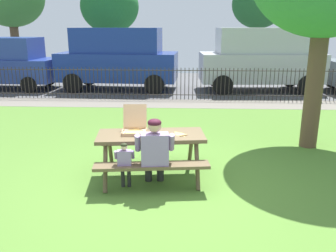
# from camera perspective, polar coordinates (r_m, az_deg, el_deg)

# --- Properties ---
(ground) EXTENTS (28.00, 11.08, 0.02)m
(ground) POSITION_cam_1_polar(r_m,az_deg,el_deg) (7.27, -0.19, -4.53)
(ground) COLOR #4F7B2D
(cobblestone_walkway) EXTENTS (28.00, 1.40, 0.01)m
(cobblestone_walkway) POSITION_cam_1_polar(r_m,az_deg,el_deg) (11.93, 1.01, 3.63)
(cobblestone_walkway) COLOR slate
(street_asphalt) EXTENTS (28.00, 7.28, 0.01)m
(street_asphalt) POSITION_cam_1_polar(r_m,az_deg,el_deg) (16.19, 1.49, 6.89)
(street_asphalt) COLOR #515154
(picnic_table_foreground) EXTENTS (1.95, 1.67, 0.79)m
(picnic_table_foreground) POSITION_cam_1_polar(r_m,az_deg,el_deg) (6.00, -2.77, -2.89)
(picnic_table_foreground) COLOR brown
(picnic_table_foreground) RESTS_ON ground
(pizza_box_open) EXTENTS (0.43, 0.50, 0.45)m
(pizza_box_open) POSITION_cam_1_polar(r_m,az_deg,el_deg) (6.06, -5.45, -0.21)
(pizza_box_open) COLOR tan
(pizza_box_open) RESTS_ON picnic_table_foreground
(pizza_slice_on_table) EXTENTS (0.24, 0.28, 0.02)m
(pizza_slice_on_table) POSITION_cam_1_polar(r_m,az_deg,el_deg) (5.92, 2.02, -1.31)
(pizza_slice_on_table) COLOR #F2D95F
(pizza_slice_on_table) RESTS_ON picnic_table_foreground
(adult_at_table) EXTENTS (0.63, 0.62, 1.19)m
(adult_at_table) POSITION_cam_1_polar(r_m,az_deg,el_deg) (5.51, -2.18, -3.96)
(adult_at_table) COLOR #282828
(adult_at_table) RESTS_ON ground
(child_at_table) EXTENTS (0.32, 0.31, 0.82)m
(child_at_table) POSITION_cam_1_polar(r_m,az_deg,el_deg) (5.55, -7.01, -5.67)
(child_at_table) COLOR #2B2B2B
(child_at_table) RESTS_ON ground
(iron_fence_streetside) EXTENTS (18.58, 0.03, 1.12)m
(iron_fence_streetside) POSITION_cam_1_polar(r_m,az_deg,el_deg) (12.51, 1.12, 6.89)
(iron_fence_streetside) COLOR #2D2823
(iron_fence_streetside) RESTS_ON ground
(parked_car_far_left) EXTENTS (4.67, 2.11, 2.08)m
(parked_car_far_left) POSITION_cam_1_polar(r_m,az_deg,el_deg) (16.23, -25.47, 9.32)
(parked_car_far_left) COLOR navy
(parked_car_far_left) RESTS_ON ground
(parked_car_left) EXTENTS (4.80, 2.28, 2.46)m
(parked_car_left) POSITION_cam_1_polar(r_m,az_deg,el_deg) (14.58, -8.07, 10.93)
(parked_car_left) COLOR navy
(parked_car_left) RESTS_ON ground
(parked_car_center) EXTENTS (4.79, 2.27, 2.46)m
(parked_car_center) POSITION_cam_1_polar(r_m,az_deg,el_deg) (14.63, 14.74, 10.59)
(parked_car_center) COLOR #B0B3B9
(parked_car_center) RESTS_ON ground
(far_tree_midleft) EXTENTS (3.19, 3.19, 5.00)m
(far_tree_midleft) POSITION_cam_1_polar(r_m,az_deg,el_deg) (20.67, -9.41, 18.45)
(far_tree_midleft) COLOR brown
(far_tree_midleft) RESTS_ON ground
(far_tree_center) EXTENTS (2.86, 2.86, 4.96)m
(far_tree_center) POSITION_cam_1_polar(r_m,az_deg,el_deg) (20.62, 14.49, 18.54)
(far_tree_center) COLOR brown
(far_tree_center) RESTS_ON ground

